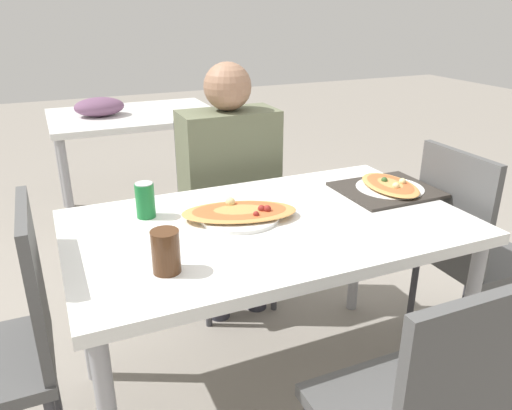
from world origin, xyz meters
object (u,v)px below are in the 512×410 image
at_px(chair_far_seated, 223,204).
at_px(drink_glass, 166,252).
at_px(pizza_main, 240,213).
at_px(person_seated, 230,173).
at_px(chair_side_left, 4,341).
at_px(chair_side_right, 468,244).
at_px(dining_table, 269,240).
at_px(soda_can, 145,200).
at_px(pizza_second, 390,186).

xyz_separation_m(chair_far_seated, drink_glass, (-0.50, -0.93, 0.29)).
xyz_separation_m(chair_far_seated, pizza_main, (-0.17, -0.67, 0.24)).
bearing_deg(person_seated, drink_glass, 58.59).
relative_size(person_seated, pizza_main, 2.72).
bearing_deg(chair_side_left, chair_side_right, -92.11).
relative_size(chair_side_right, drink_glass, 7.33).
bearing_deg(chair_side_right, pizza_main, -98.79).
bearing_deg(chair_side_right, dining_table, -95.25).
relative_size(soda_can, pizza_second, 0.39).
height_order(soda_can, pizza_second, soda_can).
bearing_deg(pizza_second, drink_glass, -164.17).
height_order(chair_side_right, soda_can, chair_side_right).
xyz_separation_m(chair_side_right, drink_glass, (-1.27, -0.12, 0.29)).
bearing_deg(pizza_second, person_seated, 131.39).
height_order(dining_table, pizza_main, pizza_main).
xyz_separation_m(chair_side_left, person_seated, (0.96, 0.64, 0.20)).
relative_size(pizza_main, soda_can, 3.52).
height_order(person_seated, soda_can, person_seated).
bearing_deg(drink_glass, person_seated, 58.59).
bearing_deg(chair_far_seated, soda_can, 48.27).
relative_size(chair_far_seated, drink_glass, 7.33).
xyz_separation_m(soda_can, pizza_second, (0.95, -0.13, -0.04)).
distance_m(chair_side_right, person_seated, 1.06).
height_order(pizza_main, drink_glass, drink_glass).
height_order(chair_side_left, pizza_main, chair_side_left).
bearing_deg(person_seated, chair_side_left, 33.63).
distance_m(person_seated, drink_glass, 0.96).
distance_m(chair_far_seated, pizza_second, 0.84).
bearing_deg(person_seated, soda_can, 41.20).
xyz_separation_m(chair_side_right, pizza_main, (-0.95, 0.15, 0.24)).
xyz_separation_m(chair_side_left, drink_glass, (0.46, -0.18, 0.29)).
distance_m(chair_side_left, pizza_main, 0.82).
bearing_deg(soda_can, chair_side_left, -155.20).
bearing_deg(chair_side_left, person_seated, -56.37).
height_order(dining_table, drink_glass, drink_glass).
bearing_deg(pizza_second, pizza_main, -178.83).
distance_m(pizza_main, drink_glass, 0.42).
bearing_deg(chair_far_seated, pizza_second, 125.99).
bearing_deg(drink_glass, pizza_second, 15.83).
height_order(chair_far_seated, drink_glass, chair_far_seated).
bearing_deg(pizza_main, drink_glass, -140.91).
height_order(person_seated, pizza_second, person_seated).
relative_size(chair_side_right, pizza_second, 2.83).
distance_m(pizza_main, pizza_second, 0.65).
bearing_deg(chair_side_right, chair_side_left, -92.11).
bearing_deg(pizza_main, chair_side_left, -173.94).
height_order(pizza_main, soda_can, soda_can).
relative_size(dining_table, chair_side_left, 1.49).
xyz_separation_m(chair_far_seated, chair_side_left, (-0.96, -0.75, 0.00)).
distance_m(chair_side_right, pizza_second, 0.42).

